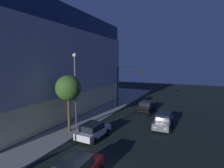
{
  "coord_description": "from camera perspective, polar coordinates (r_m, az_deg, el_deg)",
  "views": [
    {
      "loc": [
        -8.77,
        -4.85,
        7.52
      ],
      "look_at": [
        7.67,
        2.83,
        5.42
      ],
      "focal_mm": 28.45,
      "sensor_mm": 36.0,
      "label": 1
    }
  ],
  "objects": [
    {
      "name": "modern_building",
      "position": [
        32.38,
        -27.2,
        5.62
      ],
      "size": [
        30.13,
        22.3,
        14.92
      ],
      "color": "#4C4C51",
      "rests_on": "ground"
    },
    {
      "name": "traffic_light_far_corner",
      "position": [
        30.0,
        4.66,
        1.23
      ],
      "size": [
        0.62,
        5.18,
        6.9
      ],
      "color": "black",
      "rests_on": "sidewalk_corner"
    },
    {
      "name": "street_lamp_sidewalk",
      "position": [
        19.98,
        -11.75,
        0.46
      ],
      "size": [
        0.44,
        0.44,
        8.49
      ],
      "color": "#5A5A5A",
      "rests_on": "sidewalk_corner"
    },
    {
      "name": "sidewalk_tree",
      "position": [
        19.51,
        -13.88,
        -1.37
      ],
      "size": [
        2.73,
        2.73,
        6.14
      ],
      "color": "#4D3D1E",
      "rests_on": "sidewalk_corner"
    },
    {
      "name": "car_white",
      "position": [
        18.64,
        -6.13,
        -14.56
      ],
      "size": [
        4.1,
        2.25,
        1.55
      ],
      "color": "silver",
      "rests_on": "ground"
    },
    {
      "name": "car_grey",
      "position": [
        22.0,
        16.14,
        -11.21
      ],
      "size": [
        4.42,
        2.06,
        1.73
      ],
      "color": "slate",
      "rests_on": "ground"
    },
    {
      "name": "car_black",
      "position": [
        28.72,
        10.99,
        -6.97
      ],
      "size": [
        4.24,
        2.09,
        1.64
      ],
      "color": "black",
      "rests_on": "ground"
    }
  ]
}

